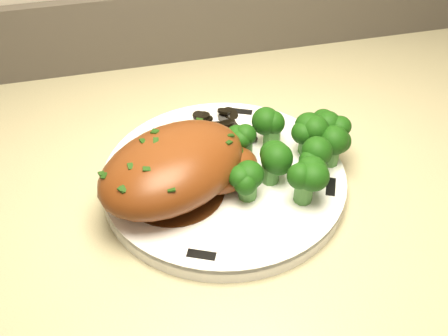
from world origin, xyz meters
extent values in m
cube|color=brown|center=(0.07, 1.67, 0.39)|extent=(1.83, 0.60, 0.79)
cube|color=#C4BA8D|center=(0.07, 1.67, 0.80)|extent=(1.89, 0.62, 0.03)
cube|color=#4C443A|center=(0.07, 1.99, 0.88)|extent=(1.89, 0.02, 0.12)
cylinder|color=white|center=(-0.24, 1.67, 0.83)|extent=(0.39, 0.39, 0.02)
cube|color=black|center=(-0.18, 1.79, 0.84)|extent=(0.03, 0.02, 0.00)
cube|color=black|center=(-0.36, 1.73, 0.84)|extent=(0.02, 0.03, 0.00)
cube|color=black|center=(-0.29, 1.55, 0.84)|extent=(0.03, 0.02, 0.00)
cube|color=black|center=(-0.12, 1.62, 0.84)|extent=(0.02, 0.03, 0.00)
cylinder|color=#3D1E0B|center=(-0.30, 1.66, 0.84)|extent=(0.12, 0.12, 0.00)
ellipsoid|color=brown|center=(-0.30, 1.66, 0.87)|extent=(0.23, 0.20, 0.07)
ellipsoid|color=brown|center=(-0.24, 1.66, 0.86)|extent=(0.11, 0.10, 0.04)
cube|color=#17380B|center=(-0.36, 1.64, 0.90)|extent=(0.01, 0.01, 0.00)
cube|color=#17380B|center=(-0.34, 1.65, 0.91)|extent=(0.01, 0.01, 0.00)
cube|color=#17380B|center=(-0.32, 1.66, 0.91)|extent=(0.01, 0.01, 0.00)
cube|color=#17380B|center=(-0.30, 1.67, 0.91)|extent=(0.01, 0.01, 0.00)
cube|color=#17380B|center=(-0.28, 1.68, 0.91)|extent=(0.01, 0.01, 0.00)
cube|color=#17380B|center=(-0.26, 1.69, 0.90)|extent=(0.01, 0.01, 0.00)
cylinder|color=black|center=(-0.20, 1.76, 0.84)|extent=(0.02, 0.01, 0.01)
cylinder|color=black|center=(-0.20, 1.76, 0.84)|extent=(0.02, 0.02, 0.01)
cylinder|color=black|center=(-0.21, 1.77, 0.84)|extent=(0.02, 0.02, 0.01)
cylinder|color=black|center=(-0.21, 1.77, 0.84)|extent=(0.02, 0.02, 0.01)
cylinder|color=black|center=(-0.22, 1.78, 0.84)|extent=(0.02, 0.02, 0.01)
cylinder|color=black|center=(-0.23, 1.78, 0.84)|extent=(0.02, 0.02, 0.01)
cylinder|color=black|center=(-0.24, 1.78, 0.84)|extent=(0.02, 0.02, 0.01)
cylinder|color=black|center=(-0.25, 1.78, 0.84)|extent=(0.02, 0.02, 0.00)
cylinder|color=black|center=(-0.26, 1.77, 0.84)|extent=(0.03, 0.03, 0.01)
cylinder|color=black|center=(-0.26, 1.77, 0.84)|extent=(0.02, 0.03, 0.02)
cylinder|color=black|center=(-0.27, 1.76, 0.84)|extent=(0.02, 0.02, 0.01)
cylinder|color=black|center=(-0.27, 1.76, 0.84)|extent=(0.02, 0.02, 0.01)
cylinder|color=black|center=(-0.27, 1.75, 0.84)|extent=(0.03, 0.03, 0.01)
cylinder|color=black|center=(-0.26, 1.74, 0.84)|extent=(0.03, 0.03, 0.01)
cylinder|color=black|center=(-0.26, 1.74, 0.84)|extent=(0.03, 0.03, 0.02)
cylinder|color=black|center=(-0.25, 1.74, 0.84)|extent=(0.03, 0.03, 0.02)
cylinder|color=black|center=(-0.24, 1.74, 0.84)|extent=(0.03, 0.03, 0.01)
cylinder|color=black|center=(-0.23, 1.74, 0.84)|extent=(0.03, 0.03, 0.01)
cylinder|color=black|center=(-0.22, 1.74, 0.84)|extent=(0.03, 0.03, 0.01)
cylinder|color=black|center=(-0.21, 1.74, 0.84)|extent=(0.03, 0.03, 0.01)
cylinder|color=black|center=(-0.21, 1.74, 0.84)|extent=(0.03, 0.03, 0.02)
cylinder|color=black|center=(-0.20, 1.75, 0.84)|extent=(0.03, 0.03, 0.02)
cylinder|color=#4C8D3C|center=(-0.21, 1.69, 0.85)|extent=(0.02, 0.02, 0.03)
sphere|color=#0C3307|center=(-0.21, 1.69, 0.87)|extent=(0.03, 0.03, 0.03)
cylinder|color=#4C8D3C|center=(-0.17, 1.71, 0.85)|extent=(0.02, 0.02, 0.03)
sphere|color=#0C3307|center=(-0.17, 1.71, 0.87)|extent=(0.03, 0.03, 0.03)
cylinder|color=#4C8D3C|center=(-0.12, 1.69, 0.85)|extent=(0.02, 0.02, 0.03)
sphere|color=#0C3307|center=(-0.12, 1.69, 0.87)|extent=(0.03, 0.03, 0.03)
cylinder|color=#4C8D3C|center=(-0.19, 1.65, 0.85)|extent=(0.02, 0.02, 0.03)
sphere|color=#0C3307|center=(-0.19, 1.65, 0.87)|extent=(0.03, 0.03, 0.03)
cylinder|color=#4C8D3C|center=(-0.14, 1.64, 0.85)|extent=(0.02, 0.02, 0.03)
sphere|color=#0C3307|center=(-0.14, 1.64, 0.87)|extent=(0.03, 0.03, 0.03)
cylinder|color=#4C8D3C|center=(-0.10, 1.66, 0.85)|extent=(0.02, 0.02, 0.03)
sphere|color=#0C3307|center=(-0.10, 1.66, 0.87)|extent=(0.03, 0.03, 0.03)
cylinder|color=#4C8D3C|center=(-0.22, 1.63, 0.85)|extent=(0.02, 0.02, 0.03)
sphere|color=#0C3307|center=(-0.22, 1.63, 0.87)|extent=(0.03, 0.03, 0.03)
cylinder|color=#4C8D3C|center=(-0.16, 1.60, 0.85)|extent=(0.02, 0.02, 0.03)
sphere|color=#0C3307|center=(-0.16, 1.60, 0.87)|extent=(0.03, 0.03, 0.03)
cylinder|color=#4C8D3C|center=(-0.23, 1.67, 0.85)|extent=(0.02, 0.02, 0.03)
sphere|color=#0C3307|center=(-0.23, 1.67, 0.87)|extent=(0.03, 0.03, 0.03)
cylinder|color=#4C8D3C|center=(-0.09, 1.69, 0.85)|extent=(0.02, 0.02, 0.03)
sphere|color=#0C3307|center=(-0.09, 1.69, 0.87)|extent=(0.03, 0.03, 0.03)
camera|label=1|loc=(-0.36, 1.17, 1.31)|focal=45.00mm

